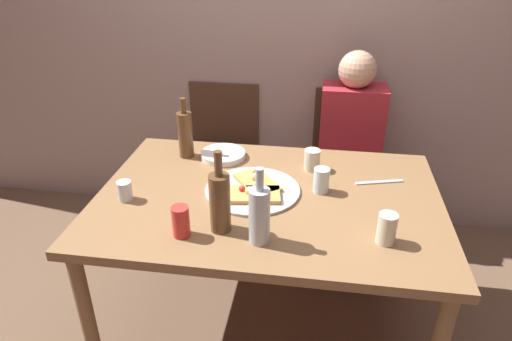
{
  "coord_description": "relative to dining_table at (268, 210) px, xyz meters",
  "views": [
    {
      "loc": [
        0.2,
        -1.66,
        1.75
      ],
      "look_at": [
        -0.07,
        0.13,
        0.78
      ],
      "focal_mm": 32.01,
      "sensor_mm": 36.0,
      "label": 1
    }
  ],
  "objects": [
    {
      "name": "wine_bottle",
      "position": [
        -0.15,
        -0.27,
        0.2
      ],
      "size": [
        0.08,
        0.08,
        0.33
      ],
      "color": "brown",
      "rests_on": "dining_table"
    },
    {
      "name": "pizza_tray",
      "position": [
        -0.07,
        0.03,
        0.08
      ],
      "size": [
        0.41,
        0.41,
        0.01
      ],
      "primitive_type": "cylinder",
      "color": "#ADADB2",
      "rests_on": "dining_table"
    },
    {
      "name": "water_bottle",
      "position": [
        0.01,
        -0.32,
        0.19
      ],
      "size": [
        0.08,
        0.08,
        0.3
      ],
      "color": "#B2BCC1",
      "rests_on": "dining_table"
    },
    {
      "name": "dining_table",
      "position": [
        0.0,
        0.0,
        0.0
      ],
      "size": [
        1.47,
        1.0,
        0.73
      ],
      "color": "olive",
      "rests_on": "ground_plane"
    },
    {
      "name": "pizza_slice_extra",
      "position": [
        -0.06,
        -0.04,
        0.1
      ],
      "size": [
        0.24,
        0.16,
        0.05
      ],
      "color": "tan",
      "rests_on": "pizza_tray"
    },
    {
      "name": "short_glass",
      "position": [
        0.22,
        0.07,
        0.13
      ],
      "size": [
        0.07,
        0.07,
        0.11
      ],
      "primitive_type": "cylinder",
      "color": "silver",
      "rests_on": "dining_table"
    },
    {
      "name": "wine_glass",
      "position": [
        0.17,
        0.27,
        0.12
      ],
      "size": [
        0.08,
        0.08,
        0.1
      ],
      "primitive_type": "cylinder",
      "color": "beige",
      "rests_on": "dining_table"
    },
    {
      "name": "table_knife",
      "position": [
        0.48,
        0.19,
        0.08
      ],
      "size": [
        0.22,
        0.08,
        0.01
      ],
      "primitive_type": "cube",
      "rotation": [
        0.0,
        0.0,
        0.28
      ],
      "color": "#B7B7BC",
      "rests_on": "dining_table"
    },
    {
      "name": "guest_in_sweater",
      "position": [
        0.38,
        0.75,
        -0.02
      ],
      "size": [
        0.36,
        0.56,
        1.17
      ],
      "rotation": [
        0.0,
        0.0,
        3.14
      ],
      "color": "maroon",
      "rests_on": "ground_plane"
    },
    {
      "name": "chair_right",
      "position": [
        0.38,
        0.9,
        -0.15
      ],
      "size": [
        0.44,
        0.44,
        0.9
      ],
      "rotation": [
        0.0,
        0.0,
        3.14
      ],
      "color": "#472D1E",
      "rests_on": "ground_plane"
    },
    {
      "name": "beer_bottle",
      "position": [
        -0.45,
        0.32,
        0.19
      ],
      "size": [
        0.07,
        0.07,
        0.3
      ],
      "color": "brown",
      "rests_on": "dining_table"
    },
    {
      "name": "back_wall",
      "position": [
        0.0,
        1.07,
        0.64
      ],
      "size": [
        6.0,
        0.1,
        2.6
      ],
      "primitive_type": "cube",
      "color": "gray",
      "rests_on": "ground_plane"
    },
    {
      "name": "pizza_slice_last",
      "position": [
        -0.06,
        0.07,
        0.1
      ],
      "size": [
        0.24,
        0.25,
        0.05
      ],
      "color": "tan",
      "rests_on": "pizza_tray"
    },
    {
      "name": "tumbler_near",
      "position": [
        -0.59,
        -0.12,
        0.12
      ],
      "size": [
        0.06,
        0.06,
        0.08
      ],
      "primitive_type": "cylinder",
      "color": "silver",
      "rests_on": "dining_table"
    },
    {
      "name": "tumbler_far",
      "position": [
        0.46,
        -0.26,
        0.13
      ],
      "size": [
        0.07,
        0.07,
        0.12
      ],
      "primitive_type": "cylinder",
      "color": "beige",
      "rests_on": "dining_table"
    },
    {
      "name": "chair_left",
      "position": [
        -0.41,
        0.9,
        -0.15
      ],
      "size": [
        0.44,
        0.44,
        0.9
      ],
      "rotation": [
        0.0,
        0.0,
        3.14
      ],
      "color": "#472D1E",
      "rests_on": "ground_plane"
    },
    {
      "name": "soda_can",
      "position": [
        -0.28,
        -0.33,
        0.13
      ],
      "size": [
        0.07,
        0.07,
        0.12
      ],
      "primitive_type": "cylinder",
      "color": "red",
      "rests_on": "dining_table"
    },
    {
      "name": "plate_stack",
      "position": [
        -0.27,
        0.33,
        0.09
      ],
      "size": [
        0.22,
        0.22,
        0.03
      ],
      "primitive_type": "cylinder",
      "color": "white",
      "rests_on": "dining_table"
    },
    {
      "name": "ground_plane",
      "position": [
        0.0,
        0.0,
        -0.66
      ],
      "size": [
        8.0,
        8.0,
        0.0
      ],
      "primitive_type": "plane",
      "color": "brown"
    }
  ]
}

